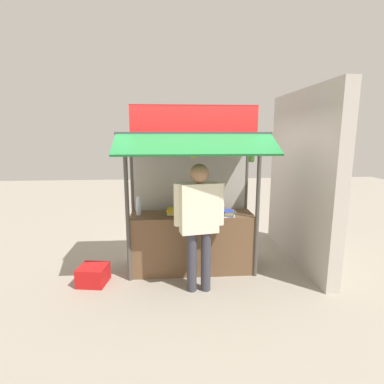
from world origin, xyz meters
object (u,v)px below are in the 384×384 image
banana_bunch_leftmost (194,154)px  water_bottle_front_left (198,206)px  magazine_stack_left (173,212)px  banana_bunch_inner_right (251,157)px  water_bottle_far_left (139,206)px  water_bottle_back_right (187,205)px  plastic_crate (93,275)px  vendor_person (199,216)px  magazine_stack_mid_right (225,213)px

banana_bunch_leftmost → water_bottle_front_left: bearing=76.4°
magazine_stack_left → banana_bunch_leftmost: 1.03m
magazine_stack_left → banana_bunch_inner_right: bearing=-19.9°
water_bottle_far_left → water_bottle_front_left: bearing=2.5°
water_bottle_back_right → plastic_crate: size_ratio=0.77×
magazine_stack_left → vendor_person: vendor_person is taller
water_bottle_far_left → banana_bunch_leftmost: size_ratio=1.27×
water_bottle_back_right → magazine_stack_left: bearing=180.0°
water_bottle_front_left → banana_bunch_inner_right: (0.69, -0.46, 0.80)m
water_bottle_far_left → banana_bunch_inner_right: bearing=-14.6°
water_bottle_front_left → plastic_crate: (-1.57, -0.42, -0.89)m
magazine_stack_left → banana_bunch_leftmost: (0.28, -0.40, 0.91)m
banana_bunch_leftmost → water_bottle_back_right: bearing=100.6°
water_bottle_back_right → banana_bunch_inner_right: bearing=-24.2°
magazine_stack_mid_right → vendor_person: (-0.46, -0.52, 0.11)m
water_bottle_back_right → water_bottle_front_left: size_ratio=1.27×
water_bottle_back_right → magazine_stack_mid_right: (0.58, -0.14, -0.10)m
magazine_stack_left → water_bottle_front_left: bearing=9.5°
magazine_stack_mid_right → banana_bunch_inner_right: bearing=-40.0°
water_bottle_front_left → magazine_stack_mid_right: water_bottle_front_left is taller
vendor_person → banana_bunch_inner_right: bearing=9.4°
water_bottle_front_left → water_bottle_far_left: size_ratio=0.81×
magazine_stack_mid_right → vendor_person: size_ratio=0.15×
water_bottle_front_left → magazine_stack_left: water_bottle_front_left is taller
water_bottle_front_left → vendor_person: size_ratio=0.13×
water_bottle_back_right → water_bottle_front_left: (0.19, 0.07, -0.03)m
vendor_person → water_bottle_far_left: bearing=131.2°
magazine_stack_left → banana_bunch_inner_right: (1.09, -0.40, 0.86)m
water_bottle_far_left → vendor_person: (0.86, -0.69, 0.01)m
magazine_stack_mid_right → magazine_stack_left: size_ratio=0.87×
plastic_crate → water_bottle_far_left: bearing=30.7°
water_bottle_back_right → banana_bunch_leftmost: (0.07, -0.40, 0.82)m
water_bottle_front_left → vendor_person: (-0.06, -0.73, 0.03)m
water_bottle_front_left → plastic_crate: 1.85m
water_bottle_front_left → banana_bunch_leftmost: 0.97m
banana_bunch_leftmost → vendor_person: size_ratio=0.13×
magazine_stack_left → vendor_person: size_ratio=0.17×
water_bottle_front_left → magazine_stack_left: bearing=-170.5°
water_bottle_front_left → magazine_stack_mid_right: bearing=-28.0°
vendor_person → plastic_crate: 1.79m
water_bottle_far_left → banana_bunch_leftmost: (0.81, -0.42, 0.82)m
magazine_stack_mid_right → plastic_crate: size_ratio=0.69×
water_bottle_front_left → magazine_stack_left: size_ratio=0.77×
banana_bunch_inner_right → banana_bunch_leftmost: (-0.81, -0.00, 0.05)m
magazine_stack_left → vendor_person: (0.33, -0.66, 0.10)m
water_bottle_front_left → plastic_crate: bearing=-164.8°
water_bottle_far_left → plastic_crate: bearing=-149.3°
banana_bunch_inner_right → plastic_crate: 2.82m
water_bottle_front_left → water_bottle_far_left: bearing=-177.5°
magazine_stack_mid_right → water_bottle_far_left: bearing=172.7°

